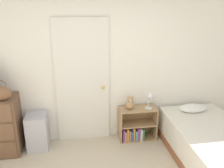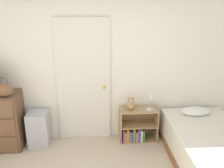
{
  "view_description": "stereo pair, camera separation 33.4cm",
  "coord_description": "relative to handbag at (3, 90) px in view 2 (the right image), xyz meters",
  "views": [
    {
      "loc": [
        -0.35,
        -1.96,
        2.38
      ],
      "look_at": [
        0.23,
        1.73,
        1.07
      ],
      "focal_mm": 40.0,
      "sensor_mm": 36.0,
      "label": 1
    },
    {
      "loc": [
        -0.02,
        -2.0,
        2.38
      ],
      "look_at": [
        0.23,
        1.73,
        1.07
      ],
      "focal_mm": 40.0,
      "sensor_mm": 36.0,
      "label": 2
    }
  ],
  "objects": [
    {
      "name": "wall_back",
      "position": [
        1.41,
        0.41,
        0.21
      ],
      "size": [
        10.0,
        0.06,
        2.55
      ],
      "color": "white",
      "rests_on": "ground_plane"
    },
    {
      "name": "desk_lamp",
      "position": [
        2.3,
        0.15,
        -0.28
      ],
      "size": [
        0.13,
        0.13,
        0.28
      ],
      "color": "silver",
      "rests_on": "bookshelf"
    },
    {
      "name": "bed",
      "position": [
        3.05,
        -0.63,
        -0.8
      ],
      "size": [
        1.08,
        1.99,
        0.63
      ],
      "color": "brown",
      "rests_on": "ground_plane"
    },
    {
      "name": "teddy_bear",
      "position": [
        1.96,
        0.2,
        -0.38
      ],
      "size": [
        0.15,
        0.15,
        0.23
      ],
      "color": "tan",
      "rests_on": "bookshelf"
    },
    {
      "name": "bookshelf",
      "position": [
        2.06,
        0.2,
        -0.84
      ],
      "size": [
        0.64,
        0.31,
        0.58
      ],
      "color": "tan",
      "rests_on": "ground_plane"
    },
    {
      "name": "door_closed",
      "position": [
        1.18,
        0.35,
        -0.02
      ],
      "size": [
        0.88,
        0.09,
        2.09
      ],
      "color": "silver",
      "rests_on": "ground_plane"
    },
    {
      "name": "handbag",
      "position": [
        0.0,
        0.0,
        0.0
      ],
      "size": [
        0.3,
        0.13,
        0.32
      ],
      "color": "brown",
      "rests_on": "dresser"
    },
    {
      "name": "storage_bin",
      "position": [
        0.41,
        0.17,
        -0.77
      ],
      "size": [
        0.33,
        0.36,
        0.59
      ],
      "color": "#ADADB7",
      "rests_on": "ground_plane"
    }
  ]
}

